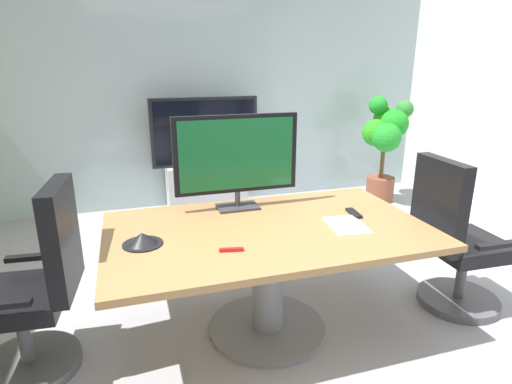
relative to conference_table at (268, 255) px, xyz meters
The scene contains 12 objects.
ground_plane 0.56m from the conference_table, 99.92° to the right, with size 7.07×7.07×0.00m, color #99999E.
wall_back_glass_partition 2.91m from the conference_table, 90.49° to the left, with size 6.07×0.10×2.88m, color #9EB2B7.
conference_table is the anchor object (origin of this frame).
office_chair_left 1.33m from the conference_table, behind, with size 0.61×0.59×1.09m.
office_chair_right 1.33m from the conference_table, ahead, with size 0.60×0.58×1.09m.
tv_monitor 0.68m from the conference_table, 102.24° to the left, with size 0.84×0.18×0.64m.
wall_display_unit 2.41m from the conference_table, 88.47° to the left, with size 1.20×0.36×1.31m.
potted_plant 3.02m from the conference_table, 43.46° to the left, with size 0.65×0.65×1.28m.
conference_phone 0.77m from the conference_table, behind, with size 0.22×0.22×0.07m.
remote_control 0.64m from the conference_table, ahead, with size 0.05×0.17×0.02m, color black.
whiteboard_marker 0.44m from the conference_table, 138.34° to the right, with size 0.13×0.02×0.02m, color red.
paper_notepad 0.52m from the conference_table, 14.21° to the right, with size 0.21×0.30×0.01m, color white.
Camera 1 is at (-0.75, -2.11, 1.69)m, focal length 29.49 mm.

